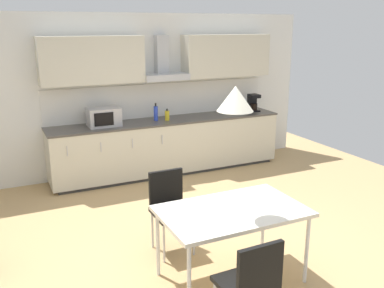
{
  "coord_description": "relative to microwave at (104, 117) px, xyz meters",
  "views": [
    {
      "loc": [
        -1.91,
        -3.76,
        2.37
      ],
      "look_at": [
        0.19,
        0.67,
        1.0
      ],
      "focal_mm": 40.0,
      "sensor_mm": 36.0,
      "label": 1
    }
  ],
  "objects": [
    {
      "name": "ground_plane",
      "position": [
        0.4,
        -2.53,
        -1.04
      ],
      "size": [
        8.26,
        8.56,
        0.02
      ],
      "primitive_type": "cube",
      "color": "tan"
    },
    {
      "name": "wall_back",
      "position": [
        0.4,
        0.37,
        0.25
      ],
      "size": [
        6.61,
        0.1,
        2.55
      ],
      "primitive_type": "cube",
      "color": "white",
      "rests_on": "ground_plane"
    },
    {
      "name": "kitchen_counter",
      "position": [
        1.05,
        0.0,
        -0.58
      ],
      "size": [
        3.85,
        0.67,
        0.89
      ],
      "color": "#333333",
      "rests_on": "ground_plane"
    },
    {
      "name": "backsplash_tile",
      "position": [
        1.05,
        0.31,
        0.13
      ],
      "size": [
        3.83,
        0.02,
        0.55
      ],
      "primitive_type": "cube",
      "color": "silver",
      "rests_on": "kitchen_counter"
    },
    {
      "name": "upper_wall_cabinets",
      "position": [
        1.05,
        0.15,
        0.83
      ],
      "size": [
        3.83,
        0.4,
        0.7
      ],
      "color": "beige"
    },
    {
      "name": "microwave",
      "position": [
        0.0,
        0.0,
        0.0
      ],
      "size": [
        0.48,
        0.35,
        0.28
      ],
      "color": "#ADADB2",
      "rests_on": "kitchen_counter"
    },
    {
      "name": "coffee_maker",
      "position": [
        2.69,
        0.03,
        0.01
      ],
      "size": [
        0.18,
        0.19,
        0.3
      ],
      "color": "black",
      "rests_on": "kitchen_counter"
    },
    {
      "name": "bottle_yellow",
      "position": [
        1.02,
        -0.04,
        -0.06
      ],
      "size": [
        0.07,
        0.07,
        0.19
      ],
      "color": "yellow",
      "rests_on": "kitchen_counter"
    },
    {
      "name": "bottle_blue",
      "position": [
        0.85,
        0.02,
        -0.02
      ],
      "size": [
        0.07,
        0.07,
        0.28
      ],
      "color": "blue",
      "rests_on": "kitchen_counter"
    },
    {
      "name": "dining_table",
      "position": [
        0.39,
        -3.16,
        -0.35
      ],
      "size": [
        1.34,
        0.83,
        0.72
      ],
      "color": "silver",
      "rests_on": "ground_plane"
    },
    {
      "name": "chair_near_left",
      "position": [
        0.09,
        -3.96,
        -0.5
      ],
      "size": [
        0.41,
        0.41,
        0.87
      ],
      "color": "black",
      "rests_on": "ground_plane"
    },
    {
      "name": "chair_far_left",
      "position": [
        0.09,
        -2.37,
        -0.5
      ],
      "size": [
        0.4,
        0.4,
        0.87
      ],
      "color": "black",
      "rests_on": "ground_plane"
    },
    {
      "name": "pendant_lamp",
      "position": [
        0.39,
        -3.16,
        0.73
      ],
      "size": [
        0.32,
        0.32,
        0.22
      ],
      "primitive_type": "cone",
      "color": "silver"
    }
  ]
}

